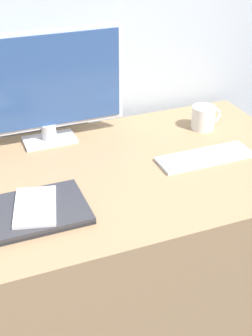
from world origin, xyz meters
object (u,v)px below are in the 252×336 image
object	(u,v)px
monitor	(44,87)
coffee_mug	(204,118)
ereader	(35,206)
keyboard	(205,157)
laptop	(30,212)

from	to	relation	value
monitor	coffee_mug	size ratio (longest dim) A/B	4.65
monitor	ereader	xyz separation A→B (m)	(-0.14, -0.43, -0.19)
keyboard	ereader	bearing A→B (deg)	-170.75
monitor	coffee_mug	bearing A→B (deg)	-11.01
monitor	laptop	xyz separation A→B (m)	(-0.16, -0.43, -0.20)
coffee_mug	monitor	bearing A→B (deg)	168.99
laptop	ereader	size ratio (longest dim) A/B	1.52
keyboard	laptop	bearing A→B (deg)	-170.86
keyboard	laptop	distance (m)	0.64
laptop	ereader	bearing A→B (deg)	4.98
monitor	keyboard	distance (m)	0.61
laptop	ereader	xyz separation A→B (m)	(0.02, 0.00, 0.02)
keyboard	laptop	size ratio (longest dim) A/B	1.04
keyboard	coffee_mug	xyz separation A→B (m)	(0.11, 0.22, 0.04)
ereader	keyboard	bearing A→B (deg)	9.25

